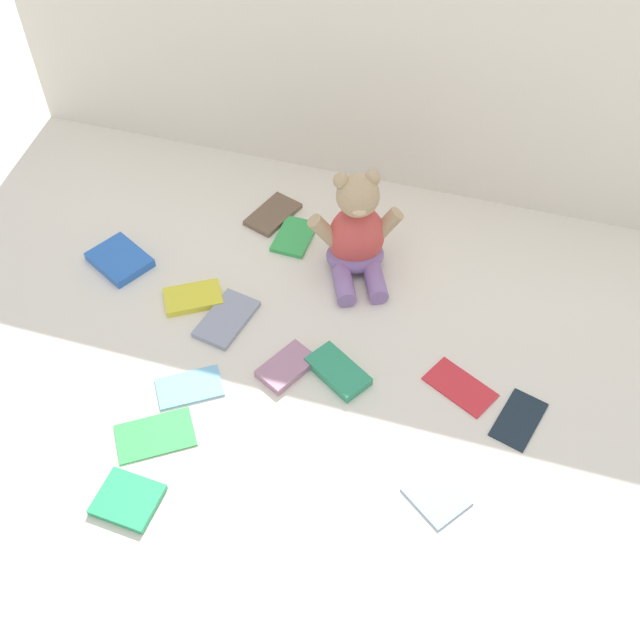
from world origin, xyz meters
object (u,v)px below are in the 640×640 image
object	(u,v)px
book_case_0	(460,386)
book_case_6	(193,298)
book_case_4	(437,495)
book_case_8	(227,319)
book_case_1	(294,237)
teddy_bear	(355,235)
book_case_10	(519,419)
book_case_11	(120,260)
book_case_3	(338,371)
book_case_5	(273,214)
book_case_7	(287,367)
book_case_9	(155,435)
book_case_12	(128,500)
book_case_2	(189,386)

from	to	relation	value
book_case_0	book_case_6	xyz separation A→B (m)	(-0.57, 0.06, 0.00)
book_case_4	book_case_8	bearing A→B (deg)	-82.36
book_case_6	book_case_1	bearing A→B (deg)	-62.78
teddy_bear	book_case_10	size ratio (longest dim) A/B	2.00
teddy_bear	book_case_11	xyz separation A→B (m)	(-0.49, -0.14, -0.08)
book_case_8	teddy_bear	bearing A→B (deg)	58.83
book_case_6	book_case_10	bearing A→B (deg)	-129.61
book_case_3	book_case_8	distance (m)	0.26
book_case_4	book_case_5	xyz separation A→B (m)	(-0.50, 0.59, 0.00)
book_case_7	book_case_8	distance (m)	0.17
book_case_0	book_case_10	xyz separation A→B (m)	(0.12, -0.04, -0.00)
book_case_4	book_case_9	xyz separation A→B (m)	(-0.51, -0.03, -0.00)
book_case_3	book_case_7	world-z (taller)	book_case_3
book_case_6	book_case_9	distance (m)	0.33
book_case_8	book_case_12	xyz separation A→B (m)	(-0.01, -0.42, 0.00)
teddy_bear	book_case_9	xyz separation A→B (m)	(-0.23, -0.52, -0.09)
book_case_5	teddy_bear	bearing A→B (deg)	175.16
book_case_6	book_case_7	distance (m)	0.27
book_case_12	book_case_11	bearing A→B (deg)	-149.09
book_case_3	book_case_11	distance (m)	0.55
book_case_3	book_case_6	size ratio (longest dim) A/B	1.06
book_case_0	book_case_6	size ratio (longest dim) A/B	1.13
book_case_2	book_case_11	size ratio (longest dim) A/B	0.98
teddy_bear	book_case_7	size ratio (longest dim) A/B	2.20
book_case_12	book_case_2	bearing A→B (deg)	-178.37
book_case_3	book_case_7	distance (m)	0.10
teddy_bear	book_case_9	size ratio (longest dim) A/B	1.74
book_case_4	book_case_10	world-z (taller)	book_case_4
book_case_0	book_case_11	xyz separation A→B (m)	(-0.76, 0.11, 0.01)
book_case_11	book_case_3	bearing A→B (deg)	102.16
book_case_9	book_case_10	xyz separation A→B (m)	(0.62, 0.22, 0.00)
book_case_9	book_case_8	bearing A→B (deg)	-38.79
book_case_6	book_case_8	distance (m)	0.09
book_case_11	book_case_6	bearing A→B (deg)	102.45
book_case_1	book_case_10	bearing A→B (deg)	149.95
book_case_6	book_case_11	world-z (taller)	book_case_11
teddy_bear	book_case_0	bearing A→B (deg)	-66.80
book_case_11	book_case_12	xyz separation A→B (m)	(0.27, -0.51, -0.00)
teddy_bear	book_case_10	distance (m)	0.50
book_case_0	book_case_12	bearing A→B (deg)	155.41
book_case_2	teddy_bear	bearing A→B (deg)	118.79
book_case_2	book_case_10	size ratio (longest dim) A/B	1.01
book_case_3	book_case_11	bearing A→B (deg)	105.99
book_case_0	book_case_4	bearing A→B (deg)	-152.67
book_case_12	book_case_6	bearing A→B (deg)	-167.58
book_case_0	book_case_10	world-z (taller)	book_case_0
book_case_1	book_case_6	bearing A→B (deg)	60.24
book_case_3	book_case_6	distance (m)	0.35
teddy_bear	book_case_3	distance (m)	0.31
book_case_1	book_case_12	distance (m)	0.69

